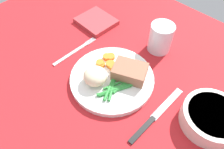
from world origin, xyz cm
name	(u,v)px	position (x,y,z in cm)	size (l,w,h in cm)	color
dining_table	(120,82)	(0.00, 0.00, 1.00)	(120.00, 90.00, 2.00)	red
dinner_plate	(112,78)	(-1.53, -1.69, 2.80)	(23.37, 23.37, 1.60)	white
meat_portion	(130,72)	(1.63, 1.99, 5.39)	(8.91, 6.46, 3.57)	#936047
mashed_potatoes	(95,76)	(-3.63, -5.89, 5.82)	(6.35, 6.32, 4.45)	beige
carrot_slices	(108,62)	(-5.94, 1.01, 4.13)	(6.51, 6.37, 1.24)	orange
green_beans	(114,88)	(1.86, -4.18, 3.99)	(6.56, 10.71, 0.88)	#2D8C38
fork	(75,51)	(-17.78, -1.94, 2.20)	(1.44, 16.60, 0.40)	silver
knife	(156,116)	(14.10, -1.97, 2.20)	(1.70, 20.50, 0.64)	black
water_glass	(159,39)	(-0.45, 17.83, 5.83)	(7.16, 7.16, 9.02)	silver
salad_bowl	(211,117)	(24.11, 5.63, 4.57)	(13.96, 13.96, 4.56)	silver
napkin	(96,21)	(-23.70, 12.65, 2.76)	(12.54, 11.14, 1.53)	#B2383D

